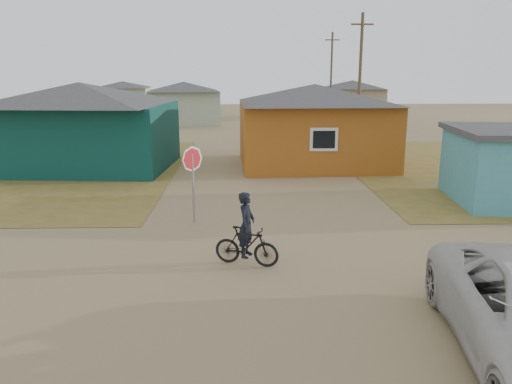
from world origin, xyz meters
TOP-DOWN VIEW (x-y plane):
  - ground at (0.00, 0.00)m, footprint 120.00×120.00m
  - house_teal at (-8.50, 13.50)m, footprint 8.93×7.08m
  - house_yellow at (2.50, 14.00)m, footprint 7.72×6.76m
  - house_pale_west at (-6.00, 34.00)m, footprint 7.04×6.15m
  - house_beige_east at (10.00, 40.00)m, footprint 6.95×6.05m
  - house_pale_north at (-14.00, 46.00)m, footprint 6.28×5.81m
  - utility_pole_near at (6.50, 22.00)m, footprint 1.40×0.20m
  - utility_pole_far at (7.50, 38.00)m, footprint 1.40×0.20m
  - stop_sign at (-2.49, 4.48)m, footprint 0.72×0.34m
  - cyclist at (-0.92, 1.00)m, footprint 1.64×0.92m

SIDE VIEW (x-z plane):
  - ground at x=0.00m, z-range 0.00..0.00m
  - cyclist at x=-0.92m, z-range -0.24..1.54m
  - stop_sign at x=-2.49m, z-range 0.56..2.91m
  - house_pale_north at x=-14.00m, z-range 0.05..3.45m
  - house_pale_west at x=-6.00m, z-range 0.06..3.66m
  - house_beige_east at x=10.00m, z-range 0.06..3.66m
  - house_yellow at x=2.50m, z-range 0.05..3.95m
  - house_teal at x=-8.50m, z-range 0.05..4.05m
  - utility_pole_near at x=6.50m, z-range 0.14..8.14m
  - utility_pole_far at x=7.50m, z-range 0.14..8.14m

